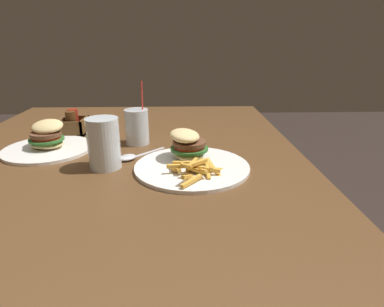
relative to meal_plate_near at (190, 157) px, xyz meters
name	(u,v)px	position (x,y,z in m)	size (l,w,h in m)	color
dining_table	(115,193)	(0.00, 0.22, -0.11)	(1.62, 1.14, 0.77)	brown
meal_plate_near	(190,157)	(0.00, 0.00, 0.00)	(0.32, 0.32, 0.10)	white
beer_glass	(104,145)	(0.00, 0.24, 0.04)	(0.09, 0.09, 0.14)	silver
juice_glass	(137,128)	(0.21, 0.17, 0.03)	(0.08, 0.08, 0.21)	silver
spoon	(130,157)	(0.06, 0.18, -0.02)	(0.14, 0.14, 0.02)	silver
meal_plate_far	(48,142)	(0.14, 0.45, 0.00)	(0.28, 0.28, 0.10)	white
condiment_caddy	(73,125)	(0.33, 0.43, 0.01)	(0.11, 0.09, 0.09)	brown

